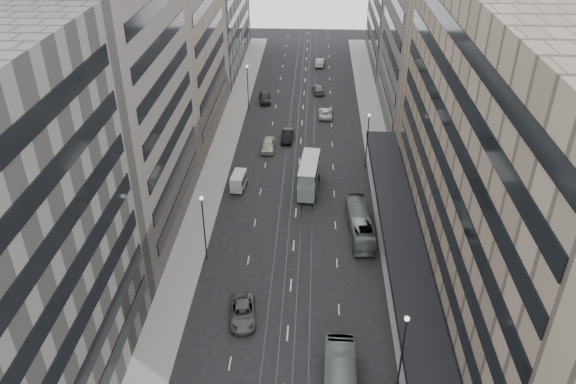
% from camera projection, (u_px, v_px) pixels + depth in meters
% --- Properties ---
extents(ground, '(220.00, 220.00, 0.00)m').
position_uv_depth(ground, '(287.00, 341.00, 52.83)').
color(ground, black).
rests_on(ground, ground).
extents(sidewalk_right, '(4.00, 125.00, 0.15)m').
position_uv_depth(sidewalk_right, '(379.00, 158.00, 84.34)').
color(sidewalk_right, gray).
rests_on(sidewalk_right, ground).
extents(sidewalk_left, '(4.00, 125.00, 0.15)m').
position_uv_depth(sidewalk_left, '(221.00, 155.00, 85.36)').
color(sidewalk_left, gray).
rests_on(sidewalk_left, ground).
extents(department_store, '(19.20, 60.00, 30.00)m').
position_uv_depth(department_store, '(527.00, 166.00, 51.02)').
color(department_store, gray).
rests_on(department_store, ground).
extents(building_right_mid, '(15.00, 28.00, 24.00)m').
position_uv_depth(building_right_mid, '(437.00, 52.00, 90.15)').
color(building_right_mid, '#514B46').
rests_on(building_right_mid, ground).
extents(building_left_b, '(15.00, 26.00, 34.00)m').
position_uv_depth(building_left_b, '(99.00, 92.00, 61.20)').
color(building_left_b, '#514B46').
rests_on(building_left_b, ground).
extents(building_left_c, '(15.00, 28.00, 25.00)m').
position_uv_depth(building_left_c, '(163.00, 56.00, 86.60)').
color(building_left_c, '#6E6155').
rests_on(building_left_c, ground).
extents(lamp_right_near, '(0.44, 0.44, 8.32)m').
position_uv_depth(lamp_right_near, '(403.00, 345.00, 45.45)').
color(lamp_right_near, '#262628').
rests_on(lamp_right_near, ground).
extents(lamp_right_far, '(0.44, 0.44, 8.32)m').
position_uv_depth(lamp_right_far, '(368.00, 134.00, 79.64)').
color(lamp_right_far, '#262628').
rests_on(lamp_right_far, ground).
extents(lamp_left_near, '(0.44, 0.44, 8.32)m').
position_uv_depth(lamp_left_near, '(203.00, 221.00, 60.81)').
color(lamp_left_near, '#262628').
rests_on(lamp_left_near, ground).
extents(lamp_left_far, '(0.44, 0.44, 8.32)m').
position_uv_depth(lamp_left_far, '(248.00, 82.00, 97.57)').
color(lamp_left_far, '#262628').
rests_on(lamp_left_far, ground).
extents(bus_far, '(3.11, 10.51, 2.89)m').
position_uv_depth(bus_far, '(360.00, 224.00, 67.03)').
color(bus_far, gray).
rests_on(bus_far, ground).
extents(double_decker, '(3.05, 8.26, 4.43)m').
position_uv_depth(double_decker, '(309.00, 175.00, 75.26)').
color(double_decker, gray).
rests_on(double_decker, ground).
extents(panel_van, '(2.08, 3.81, 2.31)m').
position_uv_depth(panel_van, '(239.00, 181.00, 76.16)').
color(panel_van, '#B9B5A7').
rests_on(panel_van, ground).
extents(sedan_2, '(3.16, 5.62, 1.48)m').
position_uv_depth(sedan_2, '(243.00, 313.00, 55.02)').
color(sedan_2, '#4F4F51').
rests_on(sedan_2, ground).
extents(sedan_4, '(2.05, 5.02, 1.71)m').
position_uv_depth(sedan_4, '(268.00, 145.00, 86.42)').
color(sedan_4, '#BAB39A').
rests_on(sedan_4, ground).
extents(sedan_5, '(1.91, 4.91, 1.59)m').
position_uv_depth(sedan_5, '(287.00, 136.00, 89.45)').
color(sedan_5, black).
rests_on(sedan_5, ground).
extents(sedan_6, '(2.30, 4.95, 1.37)m').
position_uv_depth(sedan_6, '(325.00, 113.00, 97.48)').
color(sedan_6, white).
rests_on(sedan_6, ground).
extents(sedan_7, '(2.61, 5.16, 1.44)m').
position_uv_depth(sedan_7, '(318.00, 89.00, 107.41)').
color(sedan_7, slate).
rests_on(sedan_7, ground).
extents(sedan_8, '(2.64, 5.19, 1.70)m').
position_uv_depth(sedan_8, '(265.00, 98.00, 103.24)').
color(sedan_8, '#262628').
rests_on(sedan_8, ground).
extents(sedan_9, '(2.10, 4.99, 1.60)m').
position_uv_depth(sedan_9, '(320.00, 62.00, 120.85)').
color(sedan_9, '#B2A893').
rests_on(sedan_9, ground).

